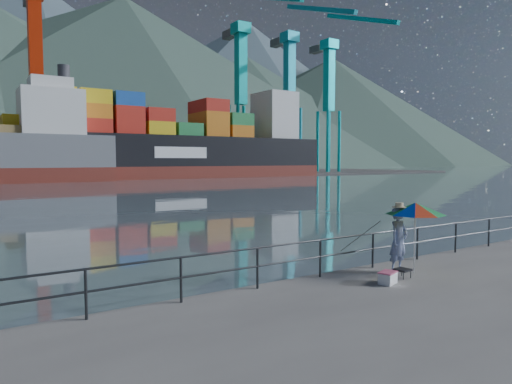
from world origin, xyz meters
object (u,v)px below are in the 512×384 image
at_px(fisherman, 399,240).
at_px(cooler_bag, 388,278).
at_px(beach_umbrella, 415,209).
at_px(container_ship, 178,146).

xyz_separation_m(fisherman, cooler_bag, (-1.15, -0.63, -0.76)).
bearing_deg(beach_umbrella, cooler_bag, -166.49).
relative_size(fisherman, cooler_bag, 3.73).
height_order(fisherman, container_ship, container_ship).
xyz_separation_m(fisherman, container_ship, (24.83, 73.13, 4.90)).
bearing_deg(fisherman, cooler_bag, -158.41).
xyz_separation_m(beach_umbrella, cooler_bag, (-1.47, -0.35, -1.65)).
bearing_deg(container_ship, beach_umbrella, -108.46).
distance_m(fisherman, cooler_bag, 1.52).
xyz_separation_m(fisherman, beach_umbrella, (0.32, -0.28, 0.89)).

